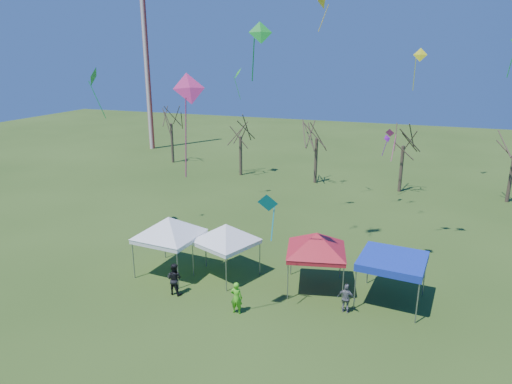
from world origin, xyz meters
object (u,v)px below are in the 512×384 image
tent_white_west (169,221)px  person_dark (174,279)px  radio_mast (146,56)px  tree_1 (240,122)px  tree_0 (170,109)px  tree_2 (317,122)px  tent_white_mid (226,228)px  person_green (236,298)px  tent_red (317,237)px  person_grey (346,298)px  tent_blue (393,261)px  tree_3 (405,129)px

tent_white_west → person_dark: tent_white_west is taller
radio_mast → tree_1: (17.23, -9.35, -6.71)m
tree_0 → tree_1: 10.47m
tent_white_west → tree_2: bearing=81.0°
tent_white_mid → person_green: bearing=-59.6°
radio_mast → tent_red: 44.91m
person_grey → person_dark: size_ratio=0.87×
person_green → person_dark: bearing=-10.3°
tent_blue → person_green: bearing=-152.2°
tree_0 → person_grey: (25.59, -26.79, -5.69)m
tree_2 → tent_blue: bearing=-67.4°
tree_2 → tree_3: 8.41m
tree_2 → tree_3: bearing=-2.3°
radio_mast → tree_2: (25.63, -9.62, -6.21)m
radio_mast → tent_blue: (34.78, -31.56, -10.11)m
tree_1 → tent_white_mid: bearing=-70.1°
tree_3 → tent_blue: 21.93m
tree_0 → tree_2: 18.72m
tent_red → tent_blue: size_ratio=1.20×
tree_3 → radio_mast: bearing=163.7°
person_dark → tent_white_mid: bearing=-117.4°
tree_0 → tent_red: size_ratio=1.95×
person_green → tent_blue: bearing=-153.7°
tent_white_west → person_green: size_ratio=2.69×
tree_2 → tent_blue: 24.08m
radio_mast → tent_white_mid: radio_mast is taller
person_dark → tent_blue: bearing=-161.5°
radio_mast → tent_white_west: (21.99, -32.52, -9.16)m
tent_white_mid → tent_blue: tent_white_mid is taller
tree_1 → tent_red: size_ratio=1.74×
tree_3 → tent_red: 21.96m
person_dark → tree_2: bearing=-92.3°
tent_white_mid → person_grey: size_ratio=2.50×
radio_mast → tent_white_mid: bearing=-51.4°
tree_0 → tent_blue: (27.62, -24.94, -4.10)m
tree_3 → person_green: tree_3 is taller
tree_3 → tent_red: bearing=-98.9°
tree_0 → person_green: bearing=-54.8°
person_grey → person_dark: person_dark is taller
tent_red → person_grey: size_ratio=2.73×
tree_0 → tree_3: bearing=-7.1°
tent_white_west → person_dark: size_ratio=2.56×
tree_0 → tree_2: tree_0 is taller
tree_0 → tree_3: (26.88, -3.34, -0.41)m
radio_mast → tent_white_mid: 41.63m
tree_1 → tree_3: tree_3 is taller
tree_2 → tree_1: bearing=178.2°
tent_white_west → person_grey: (10.76, -0.88, -2.54)m
tree_2 → person_green: tree_2 is taller
radio_mast → person_dark: 43.55m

